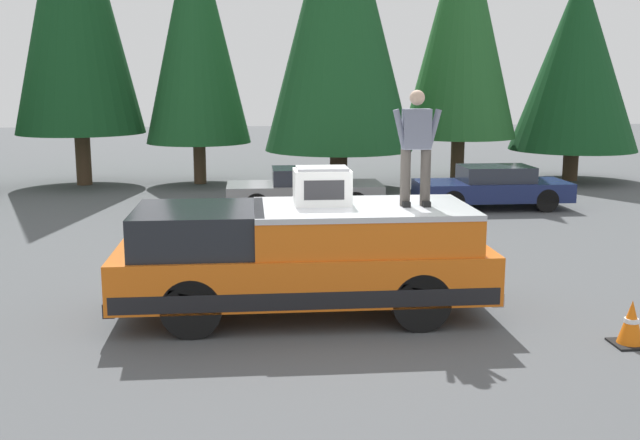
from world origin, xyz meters
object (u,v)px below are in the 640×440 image
(pickup_truck, at_px, (304,258))
(person_on_truck_bed, at_px, (416,145))
(parked_car_navy, at_px, (492,187))
(compressor_unit, at_px, (322,186))
(parked_car_grey, at_px, (305,189))
(traffic_cone, at_px, (631,324))

(pickup_truck, bearing_deg, person_on_truck_bed, -92.64)
(pickup_truck, relative_size, parked_car_navy, 1.35)
(compressor_unit, relative_size, parked_car_grey, 0.20)
(pickup_truck, height_order, parked_car_grey, pickup_truck)
(parked_car_grey, bearing_deg, person_on_truck_bed, -173.87)
(traffic_cone, bearing_deg, parked_car_grey, 18.50)
(compressor_unit, relative_size, parked_car_navy, 0.20)
(pickup_truck, bearing_deg, traffic_cone, -112.12)
(compressor_unit, relative_size, traffic_cone, 1.35)
(parked_car_grey, xyz_separation_m, traffic_cone, (-10.64, -3.56, -0.29))
(compressor_unit, height_order, person_on_truck_bed, person_on_truck_bed)
(person_on_truck_bed, bearing_deg, parked_car_grey, 6.13)
(person_on_truck_bed, xyz_separation_m, traffic_cone, (-1.65, -2.60, -2.26))
(parked_car_grey, relative_size, traffic_cone, 6.61)
(parked_car_grey, height_order, traffic_cone, parked_car_grey)
(person_on_truck_bed, xyz_separation_m, parked_car_navy, (8.96, -4.15, -1.97))
(pickup_truck, bearing_deg, parked_car_grey, -4.37)
(compressor_unit, height_order, parked_car_grey, compressor_unit)
(parked_car_navy, distance_m, parked_car_grey, 5.11)
(traffic_cone, bearing_deg, person_on_truck_bed, 57.57)
(pickup_truck, distance_m, compressor_unit, 1.11)
(compressor_unit, bearing_deg, parked_car_navy, -32.32)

